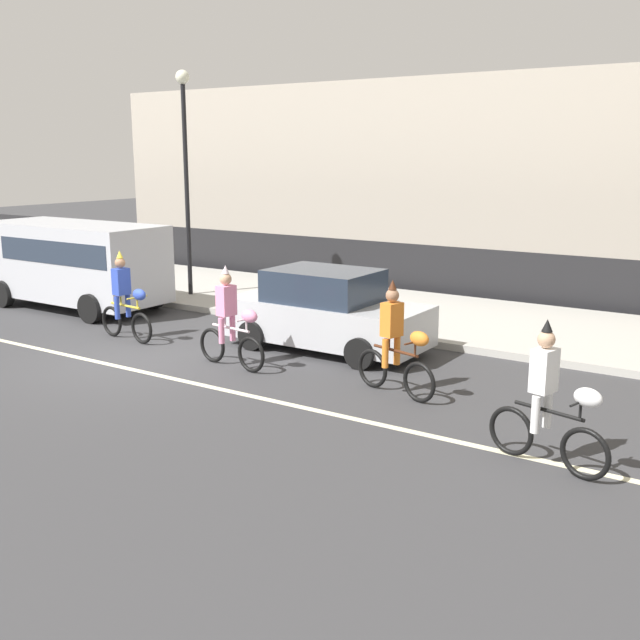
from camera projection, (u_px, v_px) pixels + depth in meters
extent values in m
plane|color=#38383A|center=(133.00, 359.00, 14.52)|extent=(80.00, 80.00, 0.00)
cube|color=beige|center=(113.00, 365.00, 14.11)|extent=(36.00, 0.14, 0.01)
cube|color=#ADAAA3|center=(318.00, 302.00, 19.80)|extent=(60.00, 5.00, 0.15)
cube|color=black|center=(372.00, 265.00, 22.03)|extent=(40.00, 0.08, 1.40)
cube|color=#B2A899|center=(466.00, 171.00, 28.89)|extent=(28.00, 8.00, 6.45)
torus|color=black|center=(142.00, 328.00, 15.64)|extent=(0.67, 0.14, 0.67)
torus|color=black|center=(112.00, 321.00, 16.30)|extent=(0.67, 0.14, 0.67)
cylinder|color=gold|center=(125.00, 306.00, 15.88)|extent=(0.97, 0.16, 0.05)
cylinder|color=gold|center=(121.00, 301.00, 15.95)|extent=(0.04, 0.04, 0.18)
cylinder|color=gold|center=(137.00, 303.00, 15.59)|extent=(0.04, 0.04, 0.23)
cylinder|color=gold|center=(137.00, 297.00, 15.57)|extent=(0.09, 0.50, 0.03)
ellipsoid|color=#2D47B2|center=(139.00, 295.00, 15.50)|extent=(0.38, 0.24, 0.24)
cube|color=#2D47B2|center=(121.00, 281.00, 15.83)|extent=(0.27, 0.34, 0.56)
sphere|color=#9E7051|center=(120.00, 263.00, 15.74)|extent=(0.22, 0.22, 0.22)
cone|color=gold|center=(120.00, 254.00, 15.70)|extent=(0.14, 0.14, 0.16)
cylinder|color=#2D47B2|center=(117.00, 308.00, 15.85)|extent=(0.11, 0.11, 0.48)
cylinder|color=#2D47B2|center=(128.00, 306.00, 16.06)|extent=(0.11, 0.11, 0.48)
torus|color=black|center=(251.00, 355.00, 13.60)|extent=(0.67, 0.15, 0.67)
torus|color=black|center=(212.00, 345.00, 14.27)|extent=(0.67, 0.15, 0.67)
cylinder|color=silver|center=(231.00, 328.00, 13.84)|extent=(0.96, 0.17, 0.05)
cylinder|color=silver|center=(225.00, 322.00, 13.92)|extent=(0.04, 0.04, 0.18)
cylinder|color=silver|center=(246.00, 325.00, 13.55)|extent=(0.04, 0.04, 0.23)
cylinder|color=silver|center=(246.00, 319.00, 13.53)|extent=(0.09, 0.50, 0.03)
ellipsoid|color=pink|center=(249.00, 316.00, 13.46)|extent=(0.38, 0.24, 0.24)
cube|color=pink|center=(226.00, 300.00, 13.80)|extent=(0.28, 0.35, 0.56)
sphere|color=tan|center=(226.00, 279.00, 13.71)|extent=(0.22, 0.22, 0.22)
cone|color=silver|center=(225.00, 269.00, 13.67)|extent=(0.14, 0.14, 0.16)
cylinder|color=pink|center=(221.00, 331.00, 13.81)|extent=(0.11, 0.11, 0.48)
cylinder|color=pink|center=(233.00, 328.00, 14.02)|extent=(0.11, 0.11, 0.48)
torus|color=black|center=(419.00, 382.00, 11.96)|extent=(0.66, 0.25, 0.67)
torus|color=black|center=(373.00, 368.00, 12.73)|extent=(0.66, 0.25, 0.67)
cylinder|color=#4C2614|center=(396.00, 351.00, 12.26)|extent=(0.94, 0.31, 0.05)
cylinder|color=#4C2614|center=(389.00, 344.00, 12.35)|extent=(0.04, 0.04, 0.18)
cylinder|color=#4C2614|center=(415.00, 349.00, 11.92)|extent=(0.04, 0.04, 0.23)
cylinder|color=#4C2614|center=(415.00, 342.00, 11.90)|extent=(0.16, 0.49, 0.03)
ellipsoid|color=orange|center=(419.00, 339.00, 11.82)|extent=(0.40, 0.29, 0.24)
cube|color=orange|center=(392.00, 319.00, 12.22)|extent=(0.32, 0.37, 0.56)
sphere|color=#9E7051|center=(392.00, 295.00, 12.13)|extent=(0.22, 0.22, 0.22)
cone|color=#4C2614|center=(393.00, 284.00, 12.09)|extent=(0.14, 0.14, 0.16)
cylinder|color=orange|center=(385.00, 353.00, 12.25)|extent=(0.11, 0.11, 0.48)
cylinder|color=orange|center=(397.00, 350.00, 12.43)|extent=(0.11, 0.11, 0.48)
torus|color=black|center=(585.00, 454.00, 9.11)|extent=(0.67, 0.23, 0.67)
torus|color=black|center=(511.00, 431.00, 9.87)|extent=(0.67, 0.23, 0.67)
cylinder|color=black|center=(549.00, 411.00, 9.40)|extent=(0.95, 0.28, 0.05)
cylinder|color=black|center=(539.00, 401.00, 9.49)|extent=(0.04, 0.04, 0.18)
cylinder|color=black|center=(580.00, 410.00, 9.07)|extent=(0.04, 0.04, 0.23)
cylinder|color=black|center=(581.00, 401.00, 9.05)|extent=(0.15, 0.49, 0.03)
ellipsoid|color=white|center=(588.00, 398.00, 8.97)|extent=(0.40, 0.28, 0.24)
cube|color=white|center=(544.00, 370.00, 9.36)|extent=(0.31, 0.37, 0.56)
sphere|color=tan|center=(546.00, 339.00, 9.27)|extent=(0.22, 0.22, 0.22)
cone|color=black|center=(547.00, 325.00, 9.23)|extent=(0.14, 0.14, 0.16)
cylinder|color=white|center=(535.00, 414.00, 9.39)|extent=(0.11, 0.11, 0.48)
cylinder|color=white|center=(547.00, 409.00, 9.57)|extent=(0.11, 0.11, 0.48)
cube|color=silver|center=(75.00, 261.00, 19.10)|extent=(5.00, 2.00, 1.90)
cube|color=#283342|center=(85.00, 248.00, 18.81)|extent=(3.90, 2.02, 0.56)
cylinder|color=black|center=(91.00, 308.00, 17.56)|extent=(0.70, 0.22, 0.70)
cylinder|color=black|center=(153.00, 295.00, 19.19)|extent=(0.70, 0.22, 0.70)
cylinder|color=black|center=(3.00, 294.00, 19.39)|extent=(0.70, 0.22, 0.70)
cylinder|color=black|center=(67.00, 283.00, 21.02)|extent=(0.70, 0.22, 0.70)
cube|color=#B7BABF|center=(328.00, 321.00, 15.13)|extent=(4.10, 1.72, 0.80)
cube|color=#232D3D|center=(323.00, 285.00, 15.03)|extent=(2.10, 1.58, 0.64)
cylinder|color=black|center=(360.00, 353.00, 13.81)|extent=(0.60, 0.20, 0.60)
cylinder|color=black|center=(403.00, 335.00, 15.22)|extent=(0.60, 0.20, 0.60)
cylinder|color=black|center=(252.00, 335.00, 15.18)|extent=(0.60, 0.20, 0.60)
cylinder|color=black|center=(300.00, 320.00, 16.58)|extent=(0.60, 0.20, 0.60)
cylinder|color=black|center=(187.00, 192.00, 19.87)|extent=(0.12, 0.12, 5.50)
sphere|color=#EAEACC|center=(182.00, 77.00, 19.23)|extent=(0.36, 0.36, 0.36)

